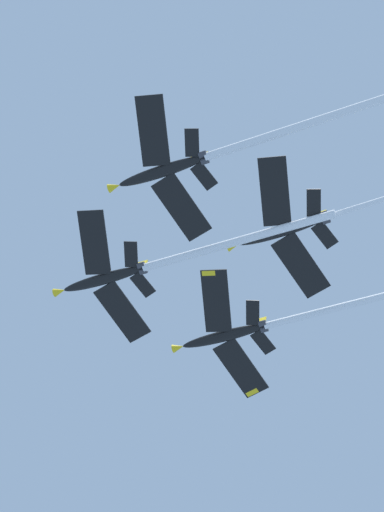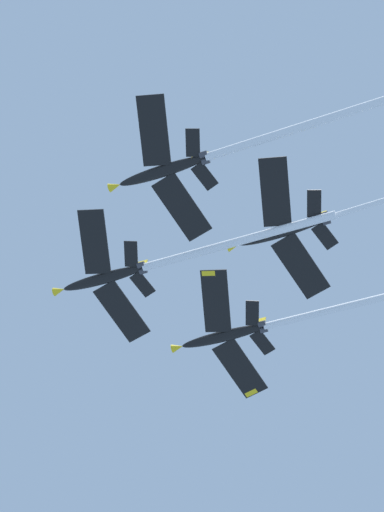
{
  "view_description": "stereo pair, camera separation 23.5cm",
  "coord_description": "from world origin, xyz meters",
  "px_view_note": "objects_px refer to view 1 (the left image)",
  "views": [
    {
      "loc": [
        26.2,
        -35.98,
        1.52
      ],
      "look_at": [
        16.31,
        -3.45,
        106.91
      ],
      "focal_mm": 58.54,
      "sensor_mm": 36.0,
      "label": 1
    },
    {
      "loc": [
        25.97,
        -36.05,
        1.52
      ],
      "look_at": [
        16.31,
        -3.45,
        106.91
      ],
      "focal_mm": 58.54,
      "sensor_mm": 36.0,
      "label": 2
    }
  ],
  "objects_px": {
    "jet_lead": "(156,264)",
    "jet_left_wing": "(208,156)",
    "jet_slot": "(317,220)",
    "jet_right_wing": "(273,324)"
  },
  "relations": [
    {
      "from": "jet_lead",
      "to": "jet_left_wing",
      "type": "xyz_separation_m",
      "value": [
        10.98,
        -12.34,
        -1.71
      ]
    },
    {
      "from": "jet_lead",
      "to": "jet_right_wing",
      "type": "distance_m",
      "value": 17.76
    },
    {
      "from": "jet_lead",
      "to": "jet_slot",
      "type": "distance_m",
      "value": 22.15
    },
    {
      "from": "jet_lead",
      "to": "jet_left_wing",
      "type": "distance_m",
      "value": 16.61
    },
    {
      "from": "jet_slot",
      "to": "jet_left_wing",
      "type": "bearing_deg",
      "value": -133.13
    },
    {
      "from": "jet_left_wing",
      "to": "jet_right_wing",
      "type": "relative_size",
      "value": 0.89
    },
    {
      "from": "jet_lead",
      "to": "jet_left_wing",
      "type": "bearing_deg",
      "value": -48.34
    },
    {
      "from": "jet_left_wing",
      "to": "jet_right_wing",
      "type": "height_order",
      "value": "jet_right_wing"
    },
    {
      "from": "jet_lead",
      "to": "jet_right_wing",
      "type": "relative_size",
      "value": 0.96
    },
    {
      "from": "jet_lead",
      "to": "jet_right_wing",
      "type": "bearing_deg",
      "value": 43.84
    }
  ]
}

